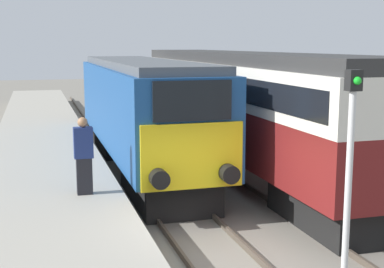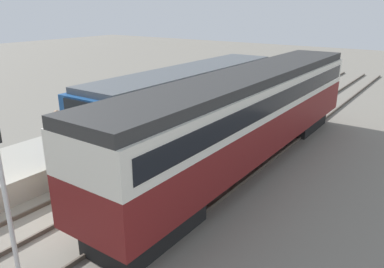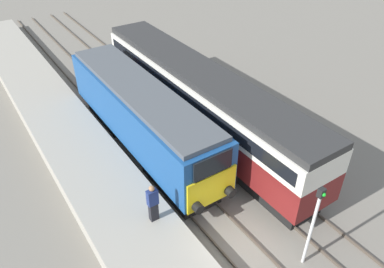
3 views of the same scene
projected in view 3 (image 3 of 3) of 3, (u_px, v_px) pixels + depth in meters
name	position (u px, v px, depth m)	size (l,w,h in m)	color
ground_plane	(241.00, 251.00, 15.32)	(120.00, 120.00, 0.00)	slate
platform_left	(90.00, 167.00, 19.00)	(3.50, 50.00, 0.89)	#9E998C
rails_near_track	(176.00, 181.00, 18.68)	(1.51, 60.00, 0.14)	#4C4238
rails_far_track	(230.00, 157.00, 20.22)	(1.50, 60.00, 0.14)	#4C4238
locomotive	(142.00, 116.00, 19.80)	(2.70, 13.03, 3.86)	black
passenger_carriage	(200.00, 96.00, 20.79)	(2.75, 17.37, 4.11)	black
person_on_platform	(153.00, 203.00, 15.04)	(0.44, 0.26, 1.83)	black
signal_post	(314.00, 221.00, 13.53)	(0.24, 0.28, 3.96)	silver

